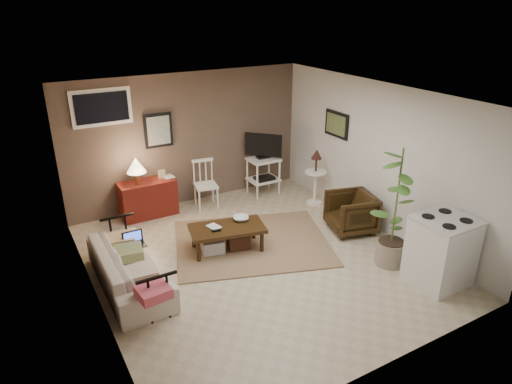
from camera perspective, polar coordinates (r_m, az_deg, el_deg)
floor at (r=6.82m, az=0.11°, el=-8.41°), size 5.00×5.00×0.00m
art_back at (r=8.16m, az=-12.11°, el=7.54°), size 0.50×0.03×0.60m
art_right at (r=8.22m, az=10.05°, el=8.33°), size 0.03×0.60×0.45m
window at (r=7.83m, az=-18.75°, el=9.97°), size 0.96×0.03×0.60m
rug at (r=7.24m, az=-0.51°, el=-6.33°), size 2.85×2.55×0.02m
coffee_table at (r=6.95m, az=-3.67°, el=-5.58°), size 1.22×0.81×0.42m
sofa at (r=6.31m, az=-15.70°, el=-8.38°), size 0.54×1.85×0.72m
sofa_pillows at (r=6.10m, az=-14.84°, el=-8.56°), size 0.36×1.76×0.12m
sofa_end_rails at (r=6.35m, az=-14.71°, el=-8.56°), size 0.50×1.85×0.62m
laptop at (r=6.56m, az=-15.03°, el=-5.93°), size 0.28×0.21×0.19m
red_console at (r=8.20m, az=-13.46°, el=-0.42°), size 0.96×0.43×1.11m
spindle_chair at (r=8.38m, az=-6.32°, el=0.81°), size 0.46×0.46×0.87m
tv_stand at (r=8.81m, az=0.95°, el=3.70°), size 0.57×0.56×1.21m
side_table at (r=8.43m, az=7.49°, el=2.69°), size 0.40×0.40×1.06m
armchair at (r=7.62m, az=11.80°, el=-2.32°), size 0.81×0.84×0.71m
potted_plant at (r=6.57m, az=17.14°, el=-1.45°), size 0.45×0.45×1.79m
stove at (r=6.58m, az=22.14°, el=-6.80°), size 0.73×0.68×0.96m
bowl at (r=7.02m, az=-1.91°, el=-2.65°), size 0.24×0.14×0.24m
book_table at (r=6.79m, az=-5.83°, el=-3.82°), size 0.16×0.05×0.22m
book_console at (r=8.15m, az=-11.52°, el=2.48°), size 0.18×0.03×0.24m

